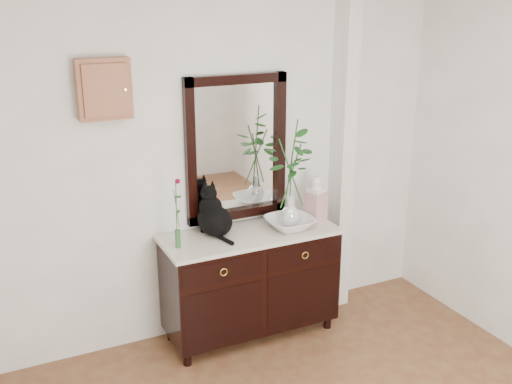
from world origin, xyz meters
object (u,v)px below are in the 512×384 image
cat (215,211)px  lotus_bowl (290,223)px  ginger_jar (316,198)px  sideboard (250,278)px

cat → lotus_bowl: 0.59m
ginger_jar → lotus_bowl: bearing=-165.0°
cat → lotus_bowl: (0.56, -0.13, -0.14)m
cat → lotus_bowl: bearing=-26.7°
lotus_bowl → ginger_jar: ginger_jar is taller
sideboard → cat: bearing=162.6°
sideboard → lotus_bowl: size_ratio=3.70×
ginger_jar → cat: bearing=175.9°
cat → lotus_bowl: size_ratio=1.04×
cat → ginger_jar: cat is taller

